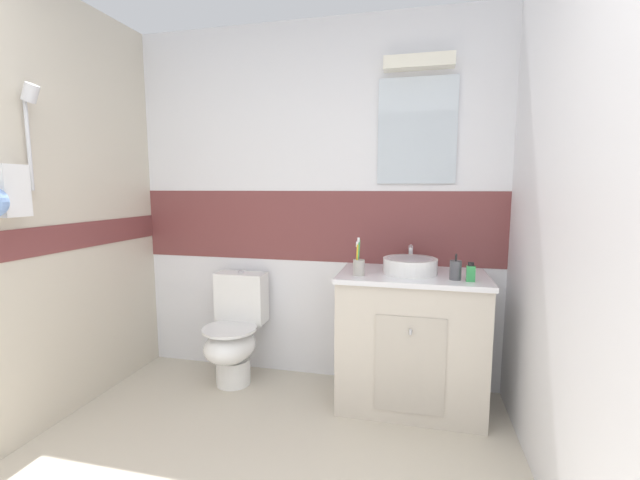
% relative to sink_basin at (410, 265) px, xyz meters
% --- Properties ---
extents(wall_back_tiled, '(3.20, 0.20, 2.50)m').
position_rel_sink_basin_xyz_m(wall_back_tiled, '(-0.68, 0.31, 0.36)').
color(wall_back_tiled, white).
rests_on(wall_back_tiled, ground_plane).
extents(wall_right_plain, '(0.10, 3.48, 2.50)m').
position_rel_sink_basin_xyz_m(wall_right_plain, '(0.66, -0.93, 0.35)').
color(wall_right_plain, white).
rests_on(wall_right_plain, ground_plane).
extents(vanity_cabinet, '(0.89, 0.56, 0.85)m').
position_rel_sink_basin_xyz_m(vanity_cabinet, '(0.02, -0.00, -0.47)').
color(vanity_cabinet, beige).
rests_on(vanity_cabinet, ground_plane).
extents(sink_basin, '(0.33, 0.37, 0.15)m').
position_rel_sink_basin_xyz_m(sink_basin, '(0.00, 0.00, 0.00)').
color(sink_basin, white).
rests_on(sink_basin, vanity_cabinet).
extents(toilet, '(0.37, 0.50, 0.78)m').
position_rel_sink_basin_xyz_m(toilet, '(-1.20, 0.02, -0.54)').
color(toilet, white).
rests_on(toilet, ground_plane).
extents(toothbrush_cup, '(0.07, 0.07, 0.23)m').
position_rel_sink_basin_xyz_m(toothbrush_cup, '(-0.30, -0.13, 0.01)').
color(toothbrush_cup, '#B2ADA3').
rests_on(toothbrush_cup, vanity_cabinet).
extents(soap_dispenser, '(0.07, 0.07, 0.15)m').
position_rel_sink_basin_xyz_m(soap_dispenser, '(0.26, -0.13, 0.01)').
color(soap_dispenser, '#4C4C51').
rests_on(soap_dispenser, vanity_cabinet).
extents(perfume_flask_small, '(0.05, 0.03, 0.11)m').
position_rel_sink_basin_xyz_m(perfume_flask_small, '(0.33, -0.16, 0.00)').
color(perfume_flask_small, green).
rests_on(perfume_flask_small, vanity_cabinet).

